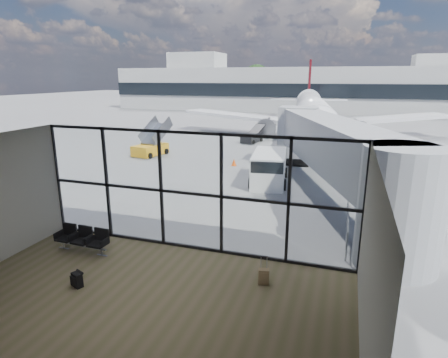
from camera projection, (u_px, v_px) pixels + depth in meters
The scene contains 22 objects.
ground at pixel (307, 125), 50.93m from camera, with size 220.00×220.00×0.00m, color slate.
lounge_shell at pixel (113, 231), 9.23m from camera, with size 12.02×8.01×4.51m.
glass_curtain_wall at pixel (191, 192), 13.73m from camera, with size 12.10×0.12×4.50m.
jet_bridge at pixel (338, 151), 18.58m from camera, with size 8.00×16.50×4.33m.
apron_railing at pixel (348, 216), 15.63m from camera, with size 0.06×5.46×1.11m.
far_terminal at pixel (319, 89), 70.11m from camera, with size 80.00×12.20×11.00m.
tree_0 at pixel (139, 84), 92.69m from camera, with size 4.95×4.95×7.12m.
tree_1 at pixel (160, 81), 90.70m from camera, with size 5.61×5.61×8.07m.
tree_2 at pixel (183, 79), 88.71m from camera, with size 6.27×6.27×9.03m.
tree_3 at pixel (206, 84), 87.21m from camera, with size 4.95×4.95×7.12m.
tree_4 at pixel (231, 82), 85.22m from camera, with size 5.61×5.61×8.07m.
tree_5 at pixel (257, 79), 83.23m from camera, with size 6.27×6.27×9.03m.
seating_row at pixel (83, 238), 13.99m from camera, with size 2.15×0.64×0.95m.
backpack at pixel (77, 280), 11.61m from camera, with size 0.41×0.40×0.51m.
suitcase at pixel (264, 276), 11.75m from camera, with size 0.38×0.30×0.92m.
airliner at pixel (311, 111), 41.69m from camera, with size 29.05×33.81×8.73m.
service_van at pixel (269, 168), 22.76m from camera, with size 2.63×4.63×1.92m.
belt_loader at pixel (252, 137), 37.37m from camera, with size 1.88×3.67×1.61m.
mobile_stairs at pixel (151, 148), 31.24m from camera, with size 2.34×3.74×2.46m.
traffic_cone_a at pixel (308, 161), 27.68m from camera, with size 0.45×0.45×0.65m.
traffic_cone_b at pixel (234, 162), 27.58m from camera, with size 0.37×0.37×0.53m.
traffic_cone_c at pixel (340, 170), 25.13m from camera, with size 0.39×0.39×0.55m.
Camera 1 is at (5.30, -12.06, 6.34)m, focal length 30.00 mm.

